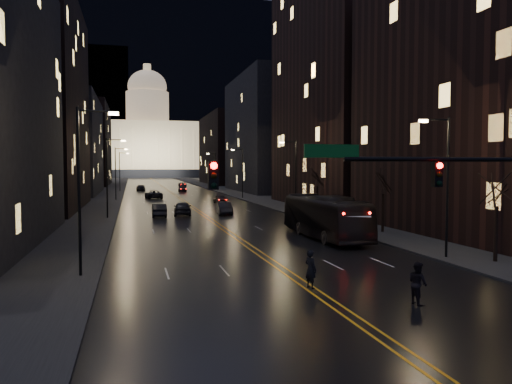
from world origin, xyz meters
TOP-DOWN VIEW (x-y plane):
  - ground at (0.00, 0.00)m, footprint 900.00×900.00m
  - road at (0.00, 130.00)m, footprint 20.00×320.00m
  - sidewalk_left at (-14.00, 130.00)m, footprint 8.00×320.00m
  - sidewalk_right at (14.00, 130.00)m, footprint 8.00×320.00m
  - center_line at (0.00, 130.00)m, footprint 0.62×320.00m
  - building_left_mid at (-21.00, 54.00)m, footprint 12.00×30.00m
  - building_left_far at (-21.00, 92.00)m, footprint 12.00×34.00m
  - building_left_dist at (-21.00, 140.00)m, footprint 12.00×40.00m
  - building_right_near at (21.00, 20.00)m, footprint 12.00×26.00m
  - building_right_tall at (21.00, 50.00)m, footprint 12.00×30.00m
  - building_right_mid at (21.00, 92.00)m, footprint 12.00×34.00m
  - building_right_dist at (21.00, 140.00)m, footprint 12.00×40.00m
  - mountain_ridge at (40.00, 380.00)m, footprint 520.00×60.00m
  - capitol at (0.00, 250.00)m, footprint 90.00×50.00m
  - traffic_signal at (5.91, -0.00)m, footprint 17.29×0.45m
  - streetlamp_right_near at (10.81, 10.00)m, footprint 2.13×0.25m
  - streetlamp_left_near at (-10.81, 10.00)m, footprint 2.13×0.25m
  - streetlamp_right_mid at (10.81, 40.00)m, footprint 2.13×0.25m
  - streetlamp_left_mid at (-10.81, 40.00)m, footprint 2.13×0.25m
  - streetlamp_right_far at (10.81, 70.00)m, footprint 2.13×0.25m
  - streetlamp_left_far at (-10.81, 70.00)m, footprint 2.13×0.25m
  - streetlamp_right_dist at (10.81, 100.00)m, footprint 2.13×0.25m
  - streetlamp_left_dist at (-10.81, 100.00)m, footprint 2.13×0.25m
  - tree_right_near at (13.00, 8.00)m, footprint 2.40×2.40m
  - tree_right_mid at (13.00, 22.00)m, footprint 2.40×2.40m
  - tree_right_far at (13.00, 38.00)m, footprint 2.40×2.40m
  - bus at (6.98, 20.56)m, footprint 3.06×12.57m
  - oncoming_car_a at (-2.50, 41.92)m, footprint 2.43×5.15m
  - oncoming_car_b at (-5.29, 41.16)m, footprint 1.68×4.64m
  - oncoming_car_c at (-4.59, 73.49)m, footprint 3.19×5.82m
  - oncoming_car_d at (-6.34, 102.76)m, footprint 2.10×4.89m
  - receding_car_a at (2.50, 41.71)m, footprint 1.96×4.78m
  - receding_car_b at (5.04, 59.00)m, footprint 1.88×4.21m
  - receding_car_c at (2.75, 95.58)m, footprint 2.40×4.88m
  - receding_car_d at (5.41, 123.24)m, footprint 2.28×4.63m
  - pedestrian_a at (0.04, 5.00)m, footprint 0.69×0.81m
  - pedestrian_b at (3.52, 1.25)m, footprint 0.55×0.93m

SIDE VIEW (x-z plane):
  - ground at x=0.00m, z-range 0.00..0.00m
  - road at x=0.00m, z-range 0.00..0.02m
  - center_line at x=0.00m, z-range 0.02..0.03m
  - sidewalk_left at x=-14.00m, z-range 0.00..0.16m
  - sidewalk_right at x=14.00m, z-range 0.00..0.16m
  - receding_car_d at x=5.41m, z-range 0.00..1.26m
  - receding_car_c at x=2.75m, z-range 0.00..1.37m
  - oncoming_car_d at x=-6.34m, z-range 0.00..1.40m
  - receding_car_b at x=5.04m, z-range 0.00..1.40m
  - oncoming_car_b at x=-5.29m, z-range 0.00..1.52m
  - receding_car_a at x=2.50m, z-range 0.00..1.54m
  - oncoming_car_c at x=-4.59m, z-range 0.00..1.54m
  - oncoming_car_a at x=-2.50m, z-range 0.00..1.70m
  - pedestrian_b at x=3.52m, z-range 0.00..1.85m
  - pedestrian_a at x=0.04m, z-range 0.00..1.88m
  - bus at x=6.98m, z-range 0.00..3.49m
  - tree_right_near at x=13.00m, z-range 1.20..7.85m
  - tree_right_mid at x=13.00m, z-range 1.20..7.85m
  - tree_right_far at x=13.00m, z-range 1.20..7.85m
  - streetlamp_right_near at x=10.81m, z-range 0.58..9.58m
  - streetlamp_left_near at x=-10.81m, z-range 0.58..9.58m
  - streetlamp_right_mid at x=10.81m, z-range 0.58..9.58m
  - streetlamp_left_mid at x=-10.81m, z-range 0.58..9.58m
  - streetlamp_right_far at x=10.81m, z-range 0.58..9.58m
  - streetlamp_left_far at x=-10.81m, z-range 0.58..9.58m
  - streetlamp_right_dist at x=10.81m, z-range 0.58..9.58m
  - streetlamp_left_dist at x=-10.81m, z-range 0.58..9.58m
  - traffic_signal at x=5.91m, z-range 1.60..8.60m
  - building_left_far at x=-21.00m, z-range 0.00..20.00m
  - building_right_dist at x=21.00m, z-range 0.00..22.00m
  - building_left_dist at x=-21.00m, z-range 0.00..24.00m
  - building_right_near at x=21.00m, z-range 0.00..24.00m
  - building_right_mid at x=21.00m, z-range 0.00..26.00m
  - building_left_mid at x=-21.00m, z-range 0.00..28.00m
  - capitol at x=0.00m, z-range -12.10..46.40m
  - building_right_tall at x=21.00m, z-range 0.00..38.00m
  - mountain_ridge at x=40.00m, z-range 0.00..130.00m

